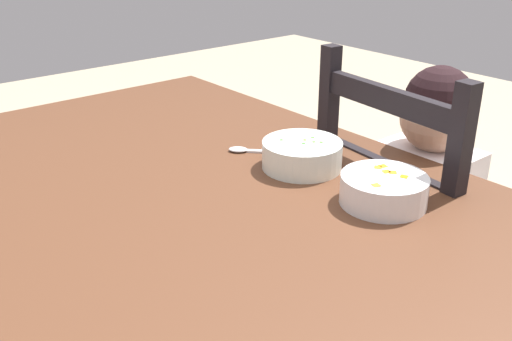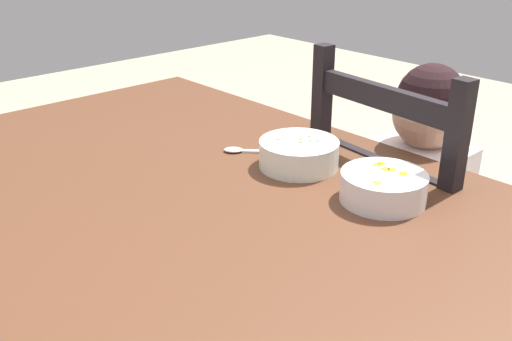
{
  "view_description": "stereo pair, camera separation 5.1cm",
  "coord_description": "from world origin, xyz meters",
  "views": [
    {
      "loc": [
        0.87,
        -0.59,
        1.27
      ],
      "look_at": [
        0.07,
        0.07,
        0.81
      ],
      "focal_mm": 41.07,
      "sensor_mm": 36.0,
      "label": 1
    },
    {
      "loc": [
        0.83,
        -0.63,
        1.27
      ],
      "look_at": [
        0.07,
        0.07,
        0.81
      ],
      "focal_mm": 41.07,
      "sensor_mm": 36.0,
      "label": 2
    }
  ],
  "objects": [
    {
      "name": "dining_chair",
      "position": [
        0.14,
        0.52,
        0.47
      ],
      "size": [
        0.46,
        0.46,
        0.99
      ],
      "color": "black",
      "rests_on": "ground"
    },
    {
      "name": "spoon",
      "position": [
        -0.11,
        0.19,
        0.77
      ],
      "size": [
        0.11,
        0.11,
        0.01
      ],
      "color": "silver",
      "rests_on": "dining_table"
    },
    {
      "name": "child_figure",
      "position": [
        0.15,
        0.52,
        0.63
      ],
      "size": [
        0.32,
        0.31,
        0.96
      ],
      "color": "white",
      "rests_on": "ground"
    },
    {
      "name": "bowl_of_peas",
      "position": [
        0.04,
        0.23,
        0.8
      ],
      "size": [
        0.17,
        0.17,
        0.06
      ],
      "color": "white",
      "rests_on": "dining_table"
    },
    {
      "name": "dining_table",
      "position": [
        0.0,
        0.0,
        0.67
      ],
      "size": [
        1.52,
        0.95,
        0.76
      ],
      "color": "#54311E",
      "rests_on": "ground"
    },
    {
      "name": "bowl_of_carrots",
      "position": [
        0.26,
        0.23,
        0.79
      ],
      "size": [
        0.16,
        0.16,
        0.06
      ],
      "color": "white",
      "rests_on": "dining_table"
    }
  ]
}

